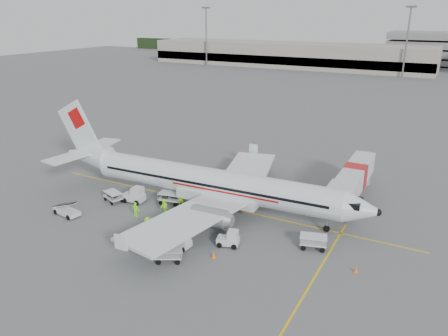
{
  "coord_description": "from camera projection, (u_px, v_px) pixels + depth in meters",
  "views": [
    {
      "loc": [
        21.83,
        -38.87,
        20.4
      ],
      "look_at": [
        0.0,
        2.0,
        3.8
      ],
      "focal_mm": 35.0,
      "sensor_mm": 36.0,
      "label": 1
    }
  ],
  "objects": [
    {
      "name": "cart_loaded_a",
      "position": [
        170.0,
        198.0,
        49.04
      ],
      "size": [
        2.77,
        1.92,
        1.33
      ],
      "primitive_type": null,
      "rotation": [
        0.0,
        0.0,
        0.17
      ],
      "color": "silver",
      "rests_on": "ground"
    },
    {
      "name": "cone_nose",
      "position": [
        356.0,
        269.0,
        36.14
      ],
      "size": [
        0.36,
        0.36,
        0.59
      ],
      "primitive_type": "cone",
      "color": "orange",
      "rests_on": "ground"
    },
    {
      "name": "tug_fore",
      "position": [
        228.0,
        238.0,
        40.16
      ],
      "size": [
        2.24,
        1.63,
        1.55
      ],
      "primitive_type": null,
      "rotation": [
        0.0,
        0.0,
        0.26
      ],
      "color": "silver",
      "rests_on": "ground"
    },
    {
      "name": "jet_bridge",
      "position": [
        354.0,
        183.0,
        49.33
      ],
      "size": [
        3.25,
        16.19,
        4.24
      ],
      "primitive_type": null,
      "rotation": [
        0.0,
        0.0,
        0.01
      ],
      "color": "silver",
      "rests_on": "ground"
    },
    {
      "name": "tug_aft",
      "position": [
        134.0,
        194.0,
        49.39
      ],
      "size": [
        2.5,
        1.56,
        1.86
      ],
      "primitive_type": null,
      "rotation": [
        0.0,
        0.0,
        0.08
      ],
      "color": "silver",
      "rests_on": "ground"
    },
    {
      "name": "mast_west",
      "position": [
        206.0,
        37.0,
        174.16
      ],
      "size": [
        3.2,
        1.2,
        22.0
      ],
      "primitive_type": null,
      "color": "slate",
      "rests_on": "ground"
    },
    {
      "name": "mast_center",
      "position": [
        407.0,
        43.0,
        140.9
      ],
      "size": [
        3.2,
        1.2,
        22.0
      ],
      "primitive_type": null,
      "color": "slate",
      "rests_on": "ground"
    },
    {
      "name": "aircraft",
      "position": [
        212.0,
        164.0,
        46.4
      ],
      "size": [
        38.5,
        30.77,
        10.29
      ],
      "primitive_type": null,
      "rotation": [
        0.0,
        0.0,
        0.04
      ],
      "color": "white",
      "rests_on": "ground"
    },
    {
      "name": "crew_c",
      "position": [
        148.0,
        226.0,
        42.11
      ],
      "size": [
        1.07,
        1.35,
        1.83
      ],
      "primitive_type": "imported",
      "rotation": [
        0.0,
        0.0,
        1.95
      ],
      "color": "#8DFF10",
      "rests_on": "ground"
    },
    {
      "name": "belt_loader",
      "position": [
        66.0,
        205.0,
        46.12
      ],
      "size": [
        4.43,
        2.21,
        2.3
      ],
      "primitive_type": null,
      "rotation": [
        0.0,
        0.0,
        -0.15
      ],
      "color": "silver",
      "rests_on": "ground"
    },
    {
      "name": "cone_stbd",
      "position": [
        214.0,
        255.0,
        38.27
      ],
      "size": [
        0.41,
        0.41,
        0.66
      ],
      "primitive_type": "cone",
      "color": "orange",
      "rests_on": "ground"
    },
    {
      "name": "stripe_lead",
      "position": [
        216.0,
        205.0,
        48.84
      ],
      "size": [
        44.0,
        0.2,
        0.01
      ],
      "primitive_type": "cube",
      "color": "yellow",
      "rests_on": "ground"
    },
    {
      "name": "terminal_west",
      "position": [
        287.0,
        54.0,
        173.02
      ],
      "size": [
        110.0,
        22.0,
        9.0
      ],
      "primitive_type": null,
      "color": "gray",
      "rests_on": "ground"
    },
    {
      "name": "crew_b",
      "position": [
        164.0,
        207.0,
        46.26
      ],
      "size": [
        1.09,
        1.05,
        1.77
      ],
      "primitive_type": "imported",
      "rotation": [
        0.0,
        0.0,
        -0.62
      ],
      "color": "#8DFF10",
      "rests_on": "ground"
    },
    {
      "name": "treeline",
      "position": [
        408.0,
        54.0,
        193.15
      ],
      "size": [
        300.0,
        3.0,
        6.0
      ],
      "primitive_type": null,
      "color": "black",
      "rests_on": "ground"
    },
    {
      "name": "ground",
      "position": [
        216.0,
        205.0,
        48.84
      ],
      "size": [
        360.0,
        360.0,
        0.0
      ],
      "primitive_type": "plane",
      "color": "#56595B"
    },
    {
      "name": "cart_loaded_b",
      "position": [
        113.0,
        197.0,
        49.56
      ],
      "size": [
        2.65,
        2.11,
        1.2
      ],
      "primitive_type": null,
      "rotation": [
        0.0,
        0.0,
        -0.37
      ],
      "color": "silver",
      "rests_on": "ground"
    },
    {
      "name": "crew_a",
      "position": [
        181.0,
        198.0,
        48.39
      ],
      "size": [
        0.78,
        0.75,
        1.81
      ],
      "primitive_type": "imported",
      "rotation": [
        0.0,
        0.0,
        0.7
      ],
      "color": "#8DFF10",
      "rests_on": "ground"
    },
    {
      "name": "cone_port",
      "position": [
        267.0,
        181.0,
        55.0
      ],
      "size": [
        0.43,
        0.43,
        0.7
      ],
      "primitive_type": "cone",
      "color": "orange",
      "rests_on": "ground"
    },
    {
      "name": "tug_mid",
      "position": [
        180.0,
        240.0,
        39.87
      ],
      "size": [
        2.0,
        1.22,
        1.5
      ],
      "primitive_type": null,
      "rotation": [
        0.0,
        0.0,
        -0.06
      ],
      "color": "silver",
      "rests_on": "ground"
    },
    {
      "name": "stripe_cross",
      "position": [
        316.0,
        274.0,
        35.99
      ],
      "size": [
        0.2,
        20.0,
        0.01
      ],
      "primitive_type": "cube",
      "color": "yellow",
      "rests_on": "ground"
    },
    {
      "name": "cart_empty_b",
      "position": [
        313.0,
        242.0,
        39.78
      ],
      "size": [
        2.71,
        2.03,
        1.26
      ],
      "primitive_type": null,
      "rotation": [
        0.0,
        0.0,
        0.27
      ],
      "color": "silver",
      "rests_on": "ground"
    },
    {
      "name": "cart_empty_a",
      "position": [
        169.0,
        255.0,
        37.72
      ],
      "size": [
        2.72,
        2.33,
        1.22
      ],
      "primitive_type": null,
      "rotation": [
        0.0,
        0.0,
        0.49
      ],
      "color": "silver",
      "rests_on": "ground"
    },
    {
      "name": "crew_d",
      "position": [
        136.0,
        210.0,
        45.86
      ],
      "size": [
        0.98,
        0.47,
        1.63
      ],
      "primitive_type": "imported",
      "rotation": [
        0.0,
        0.0,
        3.06
      ],
      "color": "#8DFF10",
      "rests_on": "ground"
    }
  ]
}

